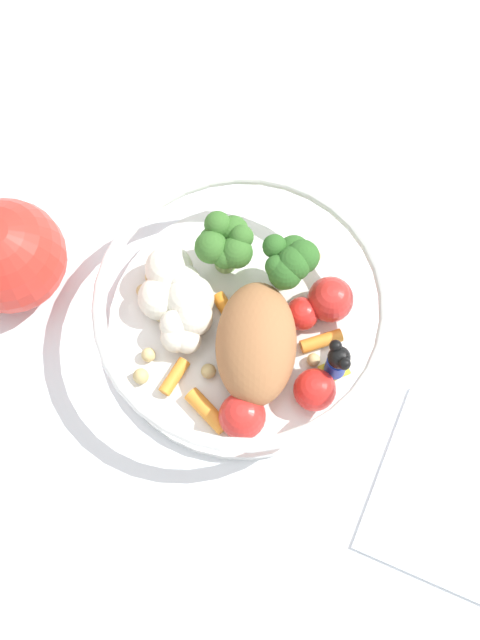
# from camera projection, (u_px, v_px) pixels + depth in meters

# --- Properties ---
(ground_plane) EXTENTS (2.40, 2.40, 0.00)m
(ground_plane) POSITION_uv_depth(u_px,v_px,m) (242.00, 329.00, 0.60)
(ground_plane) COLOR white
(food_container) EXTENTS (0.21, 0.21, 0.07)m
(food_container) POSITION_uv_depth(u_px,v_px,m) (239.00, 318.00, 0.57)
(food_container) COLOR white
(food_container) RESTS_ON ground_plane
(loose_apple) EXTENTS (0.08, 0.08, 0.09)m
(loose_apple) POSITION_uv_depth(u_px,v_px,m) (9.00, 256.00, 0.57)
(loose_apple) COLOR red
(loose_apple) RESTS_ON ground_plane
(folded_napkin) EXTENTS (0.17, 0.16, 0.01)m
(folded_napkin) POSITION_uv_depth(u_px,v_px,m) (476.00, 505.00, 0.55)
(folded_napkin) COLOR white
(folded_napkin) RESTS_ON ground_plane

